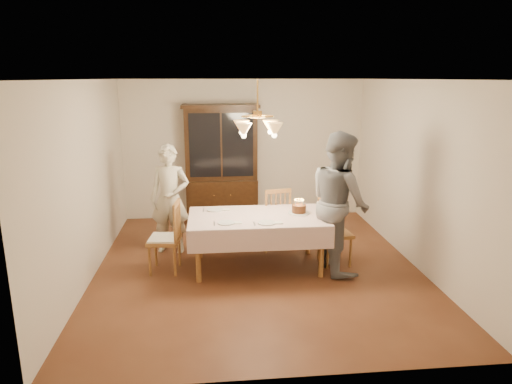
{
  "coord_description": "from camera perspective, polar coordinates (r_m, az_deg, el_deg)",
  "views": [
    {
      "loc": [
        -0.62,
        -6.03,
        2.62
      ],
      "look_at": [
        0.0,
        0.2,
        1.05
      ],
      "focal_mm": 32.0,
      "sensor_mm": 36.0,
      "label": 1
    }
  ],
  "objects": [
    {
      "name": "chair_far_side",
      "position": [
        7.14,
        2.3,
        -3.67
      ],
      "size": [
        0.51,
        0.49,
        1.0
      ],
      "color": "brown",
      "rests_on": "ground"
    },
    {
      "name": "room_shell",
      "position": [
        6.15,
        0.19,
        4.36
      ],
      "size": [
        5.0,
        5.0,
        5.0
      ],
      "color": "white",
      "rests_on": "ground"
    },
    {
      "name": "chair_left_end",
      "position": [
        6.43,
        -11.32,
        -5.89
      ],
      "size": [
        0.47,
        0.48,
        1.0
      ],
      "color": "brown",
      "rests_on": "ground"
    },
    {
      "name": "elderly_woman",
      "position": [
        7.04,
        -10.7,
        -0.88
      ],
      "size": [
        0.67,
        0.5,
        1.66
      ],
      "primitive_type": "imported",
      "rotation": [
        0.0,
        0.0,
        -0.18
      ],
      "color": "beige",
      "rests_on": "ground"
    },
    {
      "name": "china_hutch",
      "position": [
        8.43,
        -4.34,
        3.26
      ],
      "size": [
        1.38,
        0.54,
        2.16
      ],
      "color": "black",
      "rests_on": "ground"
    },
    {
      "name": "place_setting_near_left",
      "position": [
        6.02,
        -3.6,
        -3.87
      ],
      "size": [
        0.37,
        0.23,
        0.02
      ],
      "color": "white",
      "rests_on": "dining_table"
    },
    {
      "name": "ground",
      "position": [
        6.6,
        0.17,
        -9.3
      ],
      "size": [
        5.0,
        5.0,
        0.0
      ],
      "primitive_type": "plane",
      "color": "#512917",
      "rests_on": "ground"
    },
    {
      "name": "birthday_cake",
      "position": [
        6.47,
        5.39,
        -2.19
      ],
      "size": [
        0.3,
        0.3,
        0.2
      ],
      "color": "white",
      "rests_on": "dining_table"
    },
    {
      "name": "chandelier",
      "position": [
        6.09,
        0.19,
        8.02
      ],
      "size": [
        0.62,
        0.62,
        0.73
      ],
      "color": "#BF8C3F",
      "rests_on": "ground"
    },
    {
      "name": "adult_in_grey",
      "position": [
        6.34,
        10.38,
        -1.25
      ],
      "size": [
        0.9,
        1.07,
        1.94
      ],
      "primitive_type": "imported",
      "rotation": [
        0.0,
        0.0,
        1.76
      ],
      "color": "slate",
      "rests_on": "ground"
    },
    {
      "name": "place_setting_far_left",
      "position": [
        6.63,
        -5.05,
        -2.21
      ],
      "size": [
        0.39,
        0.24,
        0.02
      ],
      "color": "white",
      "rests_on": "dining_table"
    },
    {
      "name": "chair_right_end",
      "position": [
        6.66,
        9.74,
        -5.22
      ],
      "size": [
        0.47,
        0.48,
        1.0
      ],
      "color": "brown",
      "rests_on": "ground"
    },
    {
      "name": "dining_table",
      "position": [
        6.36,
        0.18,
        -3.65
      ],
      "size": [
        1.9,
        1.1,
        0.76
      ],
      "color": "brown",
      "rests_on": "ground"
    },
    {
      "name": "place_setting_near_right",
      "position": [
        6.01,
        1.47,
        -3.88
      ],
      "size": [
        0.38,
        0.23,
        0.02
      ],
      "color": "white",
      "rests_on": "dining_table"
    }
  ]
}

